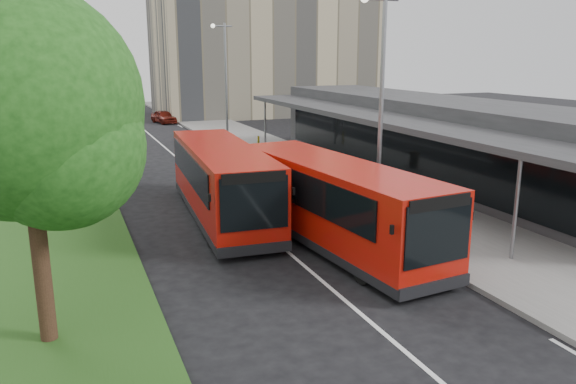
# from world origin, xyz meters

# --- Properties ---
(ground) EXTENTS (120.00, 120.00, 0.00)m
(ground) POSITION_xyz_m (0.00, 0.00, 0.00)
(ground) COLOR black
(ground) RESTS_ON ground
(pavement) EXTENTS (5.00, 80.00, 0.15)m
(pavement) POSITION_xyz_m (6.00, 20.00, 0.07)
(pavement) COLOR slate
(pavement) RESTS_ON ground
(grass_verge) EXTENTS (5.00, 80.00, 0.10)m
(grass_verge) POSITION_xyz_m (-7.00, 20.00, 0.05)
(grass_verge) COLOR #264F19
(grass_verge) RESTS_ON ground
(lane_centre_line) EXTENTS (0.12, 70.00, 0.01)m
(lane_centre_line) POSITION_xyz_m (0.00, 15.00, 0.01)
(lane_centre_line) COLOR silver
(lane_centre_line) RESTS_ON ground
(kerb_dashes) EXTENTS (0.12, 56.00, 0.01)m
(kerb_dashes) POSITION_xyz_m (3.30, 19.00, 0.01)
(kerb_dashes) COLOR silver
(kerb_dashes) RESTS_ON ground
(office_block) EXTENTS (22.00, 12.00, 18.00)m
(office_block) POSITION_xyz_m (14.00, 42.00, 9.00)
(office_block) COLOR tan
(office_block) RESTS_ON ground
(station_building) EXTENTS (7.70, 26.00, 4.00)m
(station_building) POSITION_xyz_m (10.86, 8.00, 2.04)
(station_building) COLOR #2A2A2D
(station_building) RESTS_ON ground
(tree_near) EXTENTS (4.70, 4.70, 7.55)m
(tree_near) POSITION_xyz_m (-7.01, -2.95, 4.87)
(tree_near) COLOR #311E13
(tree_near) RESTS_ON ground
(tree_mid) EXTENTS (5.19, 5.19, 8.34)m
(tree_mid) POSITION_xyz_m (-7.01, 9.05, 5.38)
(tree_mid) COLOR #311E13
(tree_mid) RESTS_ON ground
(tree_far) EXTENTS (5.43, 5.43, 8.72)m
(tree_far) POSITION_xyz_m (-7.01, 21.05, 5.63)
(tree_far) COLOR #311E13
(tree_far) RESTS_ON ground
(lamp_post_near) EXTENTS (1.44, 0.28, 8.00)m
(lamp_post_near) POSITION_xyz_m (4.12, 2.00, 4.72)
(lamp_post_near) COLOR gray
(lamp_post_near) RESTS_ON pavement
(lamp_post_far) EXTENTS (1.44, 0.28, 8.00)m
(lamp_post_far) POSITION_xyz_m (4.12, 22.00, 4.72)
(lamp_post_far) COLOR gray
(lamp_post_far) RESTS_ON pavement
(bus_main) EXTENTS (3.41, 9.98, 2.77)m
(bus_main) POSITION_xyz_m (1.66, 0.50, 1.42)
(bus_main) COLOR #B00F09
(bus_main) RESTS_ON ground
(bus_second) EXTENTS (3.18, 10.02, 2.79)m
(bus_second) POSITION_xyz_m (-0.89, 4.93, 1.43)
(bus_second) COLOR #B00F09
(bus_second) RESTS_ON ground
(litter_bin) EXTENTS (0.64, 0.64, 0.88)m
(litter_bin) POSITION_xyz_m (5.69, 9.91, 0.59)
(litter_bin) COLOR #3D2B19
(litter_bin) RESTS_ON pavement
(bollard) EXTENTS (0.16, 0.16, 0.86)m
(bollard) POSITION_xyz_m (5.38, 18.84, 0.58)
(bollard) COLOR #D9BB0B
(bollard) RESTS_ON pavement
(car_near) EXTENTS (2.15, 3.71, 1.19)m
(car_near) POSITION_xyz_m (2.37, 36.76, 0.59)
(car_near) COLOR #62160E
(car_near) RESTS_ON ground
(car_far) EXTENTS (2.13, 4.25, 1.34)m
(car_far) POSITION_xyz_m (-0.84, 43.74, 0.67)
(car_far) COLOR navy
(car_far) RESTS_ON ground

